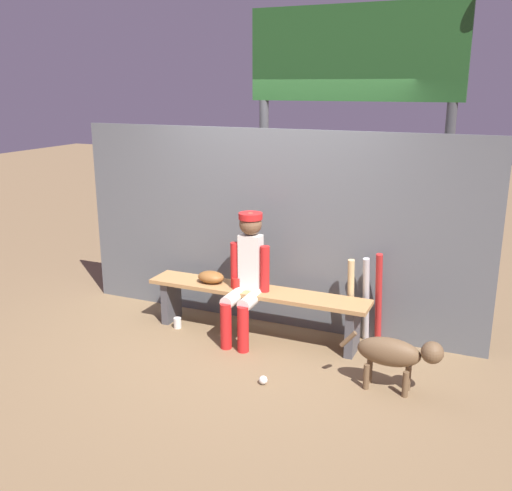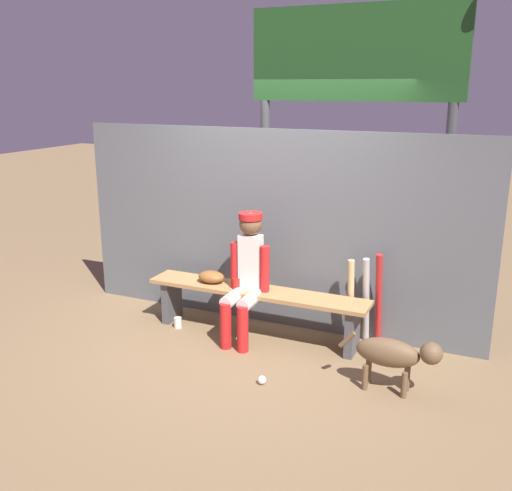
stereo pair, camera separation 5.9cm
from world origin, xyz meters
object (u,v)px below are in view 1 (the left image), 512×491
dog (396,354)px  dugout_bench (256,300)px  bat_wood_natural (351,301)px  cup_on_ground (177,323)px  baseball_glove (211,277)px  cup_on_bench (236,283)px  bat_aluminum_red (379,299)px  baseball (263,380)px  scoreboard (359,85)px  bat_aluminum_silver (366,300)px  player_seated (246,273)px

dog → dugout_bench: bearing=159.7°
bat_wood_natural → cup_on_ground: bat_wood_natural is taller
baseball_glove → dugout_bench: bearing=0.0°
dugout_bench → bat_wood_natural: (0.90, 0.24, 0.05)m
cup_on_bench → cup_on_ground: bearing=-171.5°
bat_aluminum_red → baseball: size_ratio=12.64×
baseball → cup_on_bench: cup_on_bench is taller
dugout_bench → cup_on_ground: dugout_bench is taller
baseball → cup_on_bench: (-0.64, 0.82, 0.51)m
dugout_bench → baseball_glove: (-0.50, 0.00, 0.18)m
scoreboard → bat_wood_natural: bearing=-74.9°
bat_wood_natural → cup_on_bench: size_ratio=7.73×
dugout_bench → scoreboard: (0.68, 1.03, 2.07)m
bat_aluminum_silver → cup_on_ground: 1.95m
baseball → bat_aluminum_silver: bearing=63.4°
baseball → dog: 1.12m
baseball_glove → scoreboard: 2.46m
player_seated → dog: 1.64m
bat_wood_natural → dog: bearing=-53.4°
bat_wood_natural → scoreboard: size_ratio=0.25×
dog → baseball_glove: bearing=164.5°
baseball_glove → cup_on_bench: size_ratio=2.55×
baseball → scoreboard: bearing=83.0°
dugout_bench → bat_aluminum_silver: size_ratio=2.59×
scoreboard → baseball: bearing=-97.0°
bat_aluminum_red → cup_on_ground: size_ratio=8.50×
player_seated → cup_on_bench: bearing=159.1°
dog → bat_wood_natural: bearing=126.6°
baseball_glove → scoreboard: (1.19, 1.03, 1.89)m
bat_aluminum_silver → dog: 0.96m
player_seated → cup_on_ground: (-0.77, -0.05, -0.64)m
dugout_bench → cup_on_bench: size_ratio=20.67×
bat_aluminum_red → cup_on_bench: size_ratio=8.50×
bat_aluminum_silver → dog: (0.44, -0.84, -0.10)m
scoreboard → dugout_bench: bearing=-123.7°
bat_aluminum_red → scoreboard: size_ratio=0.27×
dugout_bench → bat_wood_natural: 0.93m
cup_on_ground → dog: bearing=-9.6°
baseball → player_seated: bearing=123.4°
cup_on_bench → bat_aluminum_red: bearing=14.8°
baseball_glove → bat_wood_natural: bat_wood_natural is taller
cup_on_bench → baseball: bearing=-52.1°
bat_aluminum_red → bat_wood_natural: bearing=-167.4°
player_seated → baseball: 1.13m
bat_wood_natural → bat_aluminum_silver: bat_aluminum_silver is taller
baseball → scoreboard: 3.08m
cup_on_bench → scoreboard: bearing=51.3°
bat_wood_natural → scoreboard: 2.18m
bat_aluminum_red → cup_on_ground: 2.07m
bat_wood_natural → cup_on_bench: (-1.09, -0.30, 0.12)m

